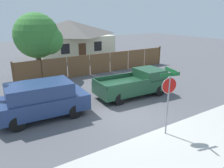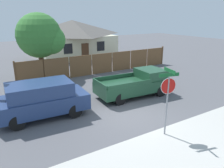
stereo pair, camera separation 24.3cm
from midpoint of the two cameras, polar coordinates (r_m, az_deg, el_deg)
The scene contains 8 objects.
ground_plane at distance 11.80m, azimuth 3.83°, elevation -7.92°, with size 80.00×80.00×0.00m, color #56565B.
sidewalk_strip at distance 9.54m, azimuth 17.29°, elevation -15.43°, with size 36.00×3.20×0.01m.
wooden_fence at distance 19.83m, azimuth -3.44°, elevation 5.40°, with size 14.80×0.12×1.89m.
house at distance 28.64m, azimuth -11.26°, elevation 11.76°, with size 9.80×7.80×4.48m.
oak_tree at distance 18.86m, azimuth -18.86°, elevation 11.62°, with size 3.78×3.60×5.30m.
red_suv at distance 11.68m, azimuth -18.42°, elevation -3.79°, with size 4.58×2.28×1.86m.
orange_pickup at distance 14.31m, azimuth 5.67°, elevation 0.16°, with size 5.02×2.30×1.65m.
stop_sign at distance 9.47m, azimuth 13.91°, elevation -1.78°, with size 0.90×0.81×2.99m.
Camera 1 is at (-6.52, -8.44, 5.08)m, focal length 35.00 mm.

